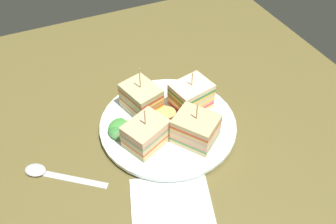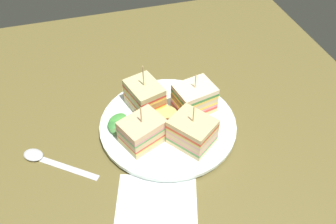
% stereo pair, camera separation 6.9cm
% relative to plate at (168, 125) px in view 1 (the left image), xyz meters
% --- Properties ---
extents(ground_plane, '(0.98, 0.92, 0.02)m').
position_rel_plate_xyz_m(ground_plane, '(0.00, 0.00, -0.02)').
color(ground_plane, brown).
extents(plate, '(0.27, 0.27, 0.01)m').
position_rel_plate_xyz_m(plate, '(0.00, 0.00, 0.00)').
color(plate, white).
rests_on(plate, ground_plane).
extents(sandwich_wedge_0, '(0.09, 0.08, 0.11)m').
position_rel_plate_xyz_m(sandwich_wedge_0, '(0.06, 0.03, 0.03)').
color(sandwich_wedge_0, beige).
rests_on(sandwich_wedge_0, plate).
extents(sandwich_wedge_1, '(0.08, 0.09, 0.09)m').
position_rel_plate_xyz_m(sandwich_wedge_1, '(-0.03, 0.06, 0.03)').
color(sandwich_wedge_1, '#D0BF8D').
rests_on(sandwich_wedge_1, plate).
extents(sandwich_wedge_2, '(0.10, 0.10, 0.09)m').
position_rel_plate_xyz_m(sandwich_wedge_2, '(-0.06, -0.03, 0.03)').
color(sandwich_wedge_2, beige).
rests_on(sandwich_wedge_2, plate).
extents(sandwich_wedge_3, '(0.07, 0.09, 0.09)m').
position_rel_plate_xyz_m(sandwich_wedge_3, '(0.02, -0.06, 0.03)').
color(sandwich_wedge_3, '#D6C580').
rests_on(sandwich_wedge_3, plate).
extents(chip_pile, '(0.07, 0.07, 0.02)m').
position_rel_plate_xyz_m(chip_pile, '(0.01, 0.01, 0.02)').
color(chip_pile, '#E5CD72').
rests_on(chip_pile, plate).
extents(salad_garnish, '(0.08, 0.07, 0.02)m').
position_rel_plate_xyz_m(salad_garnish, '(0.02, 0.09, 0.01)').
color(salad_garnish, '#478340').
rests_on(salad_garnish, plate).
extents(spoon, '(0.11, 0.14, 0.01)m').
position_rel_plate_xyz_m(spoon, '(-0.01, 0.25, -0.00)').
color(spoon, silver).
rests_on(spoon, ground_plane).
extents(napkin, '(0.16, 0.17, 0.01)m').
position_rel_plate_xyz_m(napkin, '(-0.17, 0.07, -0.01)').
color(napkin, white).
rests_on(napkin, ground_plane).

